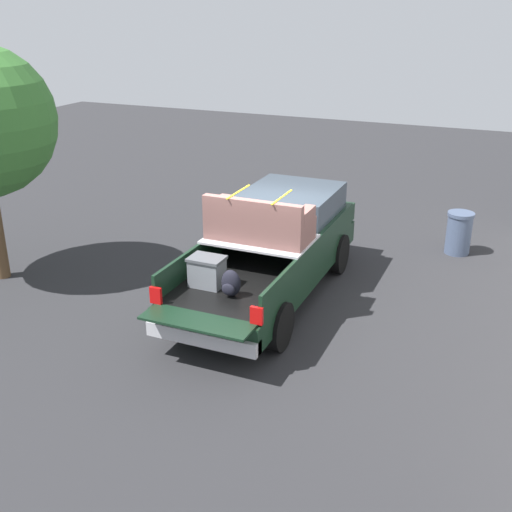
{
  "coord_description": "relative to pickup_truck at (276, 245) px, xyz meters",
  "views": [
    {
      "loc": [
        -10.29,
        -4.17,
        5.38
      ],
      "look_at": [
        -0.6,
        0.0,
        1.1
      ],
      "focal_mm": 43.9,
      "sensor_mm": 36.0,
      "label": 1
    }
  ],
  "objects": [
    {
      "name": "trash_can",
      "position": [
        3.53,
        -3.12,
        -0.47
      ],
      "size": [
        0.6,
        0.6,
        0.98
      ],
      "color": "#3F4C66",
      "rests_on": "ground_plane"
    },
    {
      "name": "pickup_truck",
      "position": [
        0.0,
        0.0,
        0.0
      ],
      "size": [
        6.05,
        2.06,
        2.23
      ],
      "color": "black",
      "rests_on": "ground_plane"
    },
    {
      "name": "ground_plane",
      "position": [
        -0.38,
        -0.0,
        -0.97
      ],
      "size": [
        40.0,
        40.0,
        0.0
      ],
      "primitive_type": "plane",
      "color": "#262628"
    }
  ]
}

